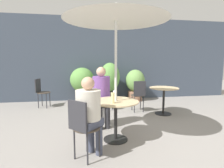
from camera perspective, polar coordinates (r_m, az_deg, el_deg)
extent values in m
plane|color=gray|center=(3.41, 4.87, -17.10)|extent=(20.00, 20.00, 0.00)
cube|color=#3D4756|center=(6.51, -2.57, 8.10)|extent=(10.00, 0.06, 3.00)
cylinder|color=black|center=(3.33, 1.18, -17.56)|extent=(0.44, 0.44, 0.01)
cylinder|color=black|center=(3.20, 1.20, -11.87)|extent=(0.06, 0.06, 0.68)
cylinder|color=#CCB284|center=(3.10, 1.22, -5.70)|extent=(0.81, 0.81, 0.02)
cylinder|color=black|center=(5.01, 16.34, -9.23)|extent=(0.44, 0.44, 0.01)
cylinder|color=black|center=(4.92, 16.48, -5.32)|extent=(0.06, 0.06, 0.68)
cylinder|color=#CCB284|center=(4.86, 16.63, -1.26)|extent=(0.76, 0.76, 0.02)
cylinder|color=#42382D|center=(3.82, -3.71, -7.01)|extent=(0.39, 0.39, 0.02)
cylinder|color=#2D2D33|center=(4.04, -2.63, -9.68)|extent=(0.02, 0.02, 0.45)
cylinder|color=#2D2D33|center=(3.96, -6.11, -10.09)|extent=(0.02, 0.02, 0.45)
cylinder|color=#2D2D33|center=(3.82, -1.16, -10.70)|extent=(0.02, 0.02, 0.45)
cylinder|color=#2D2D33|center=(3.73, -4.83, -11.18)|extent=(0.02, 0.02, 0.45)
cube|color=#2D2D33|center=(3.94, -4.67, -3.37)|extent=(0.33, 0.12, 0.41)
cylinder|color=#42382D|center=(2.62, -8.24, -13.91)|extent=(0.39, 0.39, 0.02)
cylinder|color=#2D2D33|center=(2.71, -12.17, -18.65)|extent=(0.02, 0.02, 0.45)
cylinder|color=#2D2D33|center=(2.55, -8.01, -20.35)|extent=(0.02, 0.02, 0.45)
cylinder|color=#2D2D33|center=(2.87, -8.25, -17.02)|extent=(0.02, 0.02, 0.45)
cylinder|color=#2D2D33|center=(2.72, -4.12, -18.43)|extent=(0.02, 0.02, 0.45)
cube|color=#2D2D33|center=(2.43, -11.25, -10.26)|extent=(0.26, 0.26, 0.41)
cylinder|color=#42382D|center=(5.00, 8.40, -3.65)|extent=(0.39, 0.39, 0.02)
cylinder|color=#2D2D33|center=(4.90, 7.33, -6.70)|extent=(0.02, 0.02, 0.45)
cylinder|color=#2D2D33|center=(4.97, 10.19, -6.55)|extent=(0.02, 0.02, 0.45)
cylinder|color=#2D2D33|center=(5.14, 6.57, -6.03)|extent=(0.02, 0.02, 0.45)
cylinder|color=#2D2D33|center=(5.21, 9.30, -5.90)|extent=(0.02, 0.02, 0.45)
cube|color=#2D2D33|center=(4.80, 9.05, -1.51)|extent=(0.33, 0.04, 0.41)
cylinder|color=#42382D|center=(5.10, -1.88, -3.38)|extent=(0.39, 0.39, 0.02)
cylinder|color=#2D2D33|center=(5.32, -1.95, -5.52)|extent=(0.02, 0.02, 0.45)
cylinder|color=#2D2D33|center=(5.14, -3.89, -5.99)|extent=(0.02, 0.02, 0.45)
cylinder|color=#2D2D33|center=(5.16, 0.15, -5.94)|extent=(0.02, 0.02, 0.45)
cylinder|color=#2D2D33|center=(4.97, -1.78, -6.45)|extent=(0.02, 0.02, 0.45)
cube|color=#2D2D33|center=(5.18, -3.33, -0.78)|extent=(0.28, 0.24, 0.41)
cylinder|color=#42382D|center=(5.79, -21.38, -2.60)|extent=(0.39, 0.39, 0.02)
cylinder|color=#2D2D33|center=(5.99, -21.89, -4.60)|extent=(0.02, 0.02, 0.45)
cylinder|color=#2D2D33|center=(5.77, -22.95, -5.10)|extent=(0.02, 0.02, 0.45)
cylinder|color=#2D2D33|center=(5.89, -19.62, -4.69)|extent=(0.02, 0.02, 0.45)
cylinder|color=#2D2D33|center=(5.66, -20.61, -5.21)|extent=(0.02, 0.02, 0.45)
cube|color=#2D2D33|center=(5.83, -23.06, -0.46)|extent=(0.10, 0.33, 0.41)
cylinder|color=#2D2D33|center=(3.70, -3.90, -11.35)|extent=(0.11, 0.11, 0.45)
cylinder|color=#2D2D33|center=(3.76, -1.47, -11.03)|extent=(0.11, 0.11, 0.45)
cube|color=#2D2D33|center=(3.77, -3.50, -6.18)|extent=(0.40, 0.42, 0.11)
cylinder|color=#7A4C9E|center=(3.71, -3.54, -1.48)|extent=(0.37, 0.37, 0.51)
sphere|color=#DBAD89|center=(3.67, -3.58, 4.04)|extent=(0.20, 0.20, 0.20)
cylinder|color=#42475B|center=(2.78, -4.27, -17.88)|extent=(0.11, 0.11, 0.45)
cylinder|color=#42475B|center=(2.88, -6.87, -17.01)|extent=(0.11, 0.11, 0.45)
cube|color=#42475B|center=(2.62, -7.65, -12.37)|extent=(0.46, 0.46, 0.11)
cylinder|color=beige|center=(2.54, -7.75, -6.70)|extent=(0.36, 0.36, 0.43)
sphere|color=tan|center=(2.49, -7.87, 0.18)|extent=(0.19, 0.19, 0.19)
cylinder|color=silver|center=(3.26, 0.84, -3.46)|extent=(0.06, 0.06, 0.16)
cylinder|color=beige|center=(2.90, 0.29, -4.56)|extent=(0.06, 0.06, 0.18)
cylinder|color=#93664C|center=(6.18, -9.59, -4.19)|extent=(0.43, 0.43, 0.38)
ellipsoid|color=#609947|center=(6.09, -9.71, 1.38)|extent=(0.82, 0.82, 0.83)
cylinder|color=#47423D|center=(6.18, -0.71, -4.10)|extent=(0.41, 0.41, 0.37)
ellipsoid|color=#609947|center=(6.09, -0.72, 2.24)|extent=(0.69, 0.69, 1.00)
cylinder|color=#93664C|center=(6.42, 7.50, -3.85)|extent=(0.50, 0.50, 0.35)
ellipsoid|color=#709E51|center=(6.34, 7.58, 1.15)|extent=(0.68, 0.68, 0.78)
cylinder|color=silver|center=(3.03, 1.24, 3.08)|extent=(0.04, 0.04, 2.37)
cone|color=silver|center=(3.13, 1.30, 22.50)|extent=(1.76, 1.76, 0.28)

